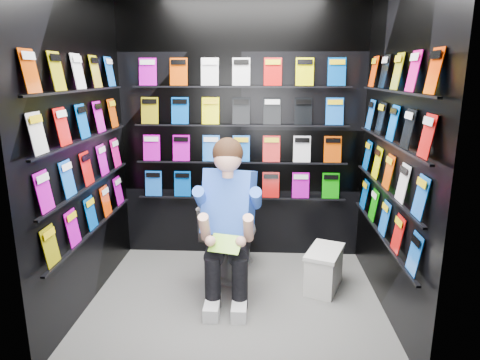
{
  "coord_description": "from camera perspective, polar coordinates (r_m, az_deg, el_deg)",
  "views": [
    {
      "loc": [
        0.21,
        -3.21,
        1.85
      ],
      "look_at": [
        0.03,
        0.15,
        1.0
      ],
      "focal_mm": 32.0,
      "sensor_mm": 36.0,
      "label": 1
    }
  ],
  "objects": [
    {
      "name": "floor",
      "position": [
        3.71,
        -0.62,
        -15.77
      ],
      "size": [
        2.4,
        2.4,
        0.0
      ],
      "primitive_type": "plane",
      "color": "slate",
      "rests_on": "ground"
    },
    {
      "name": "wall_back",
      "position": [
        4.26,
        0.18,
        6.68
      ],
      "size": [
        2.4,
        0.04,
        2.6
      ],
      "primitive_type": "cube",
      "color": "black",
      "rests_on": "floor"
    },
    {
      "name": "wall_front",
      "position": [
        2.29,
        -2.26,
        0.2
      ],
      "size": [
        2.4,
        0.04,
        2.6
      ],
      "primitive_type": "cube",
      "color": "black",
      "rests_on": "floor"
    },
    {
      "name": "wall_left",
      "position": [
        3.55,
        -20.44,
        4.3
      ],
      "size": [
        0.04,
        2.0,
        2.6
      ],
      "primitive_type": "cube",
      "color": "black",
      "rests_on": "floor"
    },
    {
      "name": "wall_right",
      "position": [
        3.41,
        19.94,
        3.97
      ],
      "size": [
        0.04,
        2.0,
        2.6
      ],
      "primitive_type": "cube",
      "color": "black",
      "rests_on": "floor"
    },
    {
      "name": "comics_back",
      "position": [
        4.22,
        0.16,
        6.69
      ],
      "size": [
        2.1,
        0.06,
        1.37
      ],
      "primitive_type": null,
      "color": "red",
      "rests_on": "wall_back"
    },
    {
      "name": "comics_left",
      "position": [
        3.54,
        -20.0,
        4.39
      ],
      "size": [
        0.06,
        1.7,
        1.37
      ],
      "primitive_type": null,
      "color": "red",
      "rests_on": "wall_left"
    },
    {
      "name": "comics_right",
      "position": [
        3.4,
        19.46,
        4.07
      ],
      "size": [
        0.06,
        1.7,
        1.37
      ],
      "primitive_type": null,
      "color": "red",
      "rests_on": "wall_right"
    },
    {
      "name": "toilet",
      "position": [
        4.06,
        -1.03,
        -7.33
      ],
      "size": [
        0.59,
        0.83,
        0.73
      ],
      "primitive_type": "imported",
      "rotation": [
        0.0,
        0.0,
        2.89
      ],
      "color": "white",
      "rests_on": "floor"
    },
    {
      "name": "longbox",
      "position": [
        3.9,
        11.11,
        -11.8
      ],
      "size": [
        0.39,
        0.5,
        0.33
      ],
      "primitive_type": "cube",
      "rotation": [
        0.0,
        0.0,
        -0.37
      ],
      "color": "silver",
      "rests_on": "floor"
    },
    {
      "name": "longbox_lid",
      "position": [
        3.82,
        11.24,
        -9.35
      ],
      "size": [
        0.41,
        0.53,
        0.03
      ],
      "primitive_type": "cube",
      "rotation": [
        0.0,
        0.0,
        -0.37
      ],
      "color": "silver",
      "rests_on": "longbox"
    },
    {
      "name": "reader",
      "position": [
        3.56,
        -1.49,
        -3.17
      ],
      "size": [
        0.74,
        0.92,
        1.49
      ],
      "primitive_type": null,
      "rotation": [
        0.0,
        0.0,
        -0.25
      ],
      "color": "blue",
      "rests_on": "toilet"
    },
    {
      "name": "held_comic",
      "position": [
        3.3,
        -1.94,
        -8.51
      ],
      "size": [
        0.27,
        0.2,
        0.1
      ],
      "primitive_type": "cube",
      "rotation": [
        -0.96,
        0.0,
        -0.25
      ],
      "color": "green",
      "rests_on": "reader"
    }
  ]
}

